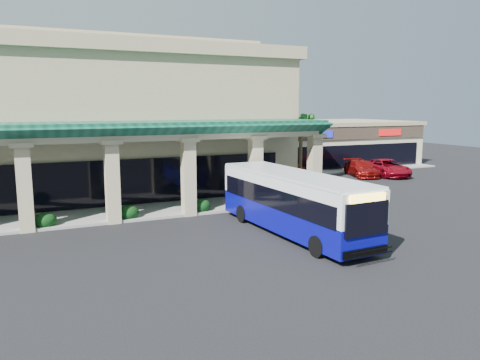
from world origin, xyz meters
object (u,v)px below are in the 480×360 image
car_silver (292,171)px  car_gray (387,168)px  car_red (361,168)px  transit_bus (293,204)px  pedestrian (341,210)px

car_silver → car_gray: car_silver is taller
car_red → car_gray: 2.51m
transit_bus → car_gray: 23.35m
car_red → car_gray: (2.33, -0.91, 0.04)m
transit_bus → pedestrian: size_ratio=6.99×
car_silver → car_gray: (9.32, -1.90, -0.02)m
transit_bus → car_red: transit_bus is taller
transit_bus → car_gray: bearing=33.7°
car_silver → transit_bus: bearing=-113.7°
transit_bus → pedestrian: (3.58, 0.63, -0.78)m
pedestrian → car_silver: bearing=-8.4°
pedestrian → car_silver: 16.24m
transit_bus → pedestrian: bearing=7.2°
pedestrian → car_gray: pedestrian is taller
transit_bus → car_gray: transit_bus is taller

